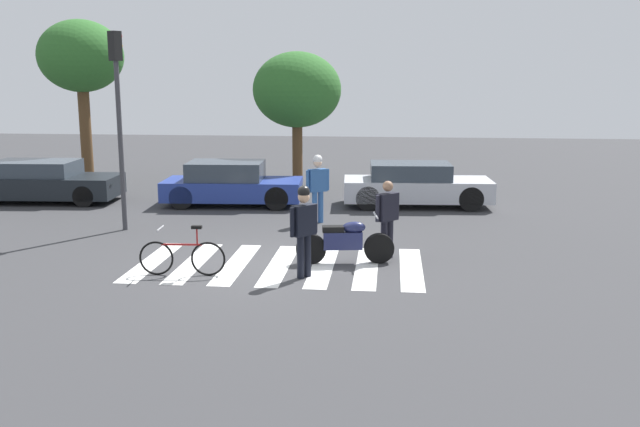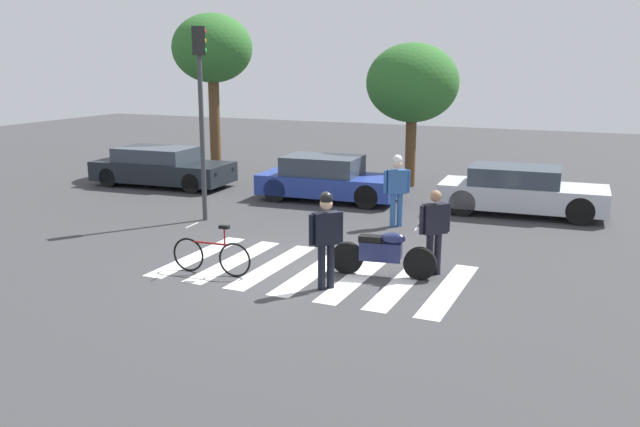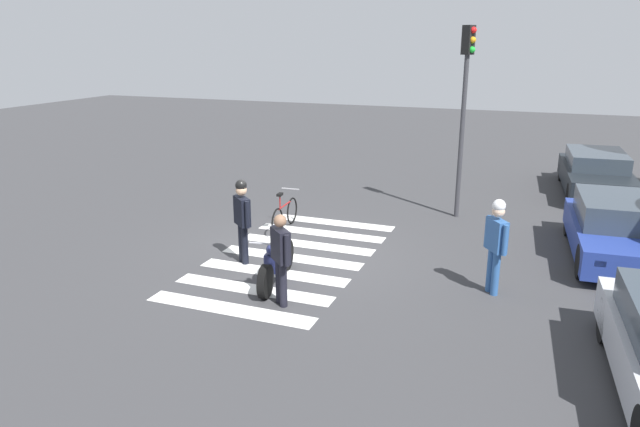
# 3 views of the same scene
# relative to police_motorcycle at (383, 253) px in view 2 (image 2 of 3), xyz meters

# --- Properties ---
(ground_plane) EXTENTS (60.00, 60.00, 0.00)m
(ground_plane) POSITION_rel_police_motorcycle_xyz_m (-1.33, -0.28, -0.45)
(ground_plane) COLOR #38383A
(police_motorcycle) EXTENTS (2.04, 0.62, 1.03)m
(police_motorcycle) POSITION_rel_police_motorcycle_xyz_m (0.00, 0.00, 0.00)
(police_motorcycle) COLOR black
(police_motorcycle) RESTS_ON ground_plane
(leaning_bicycle) EXTENTS (1.70, 0.46, 1.00)m
(leaning_bicycle) POSITION_rel_police_motorcycle_xyz_m (-3.08, -1.21, -0.08)
(leaning_bicycle) COLOR black
(leaning_bicycle) RESTS_ON ground_plane
(officer_on_foot) EXTENTS (0.47, 0.53, 1.80)m
(officer_on_foot) POSITION_rel_police_motorcycle_xyz_m (-0.71, -1.10, 0.59)
(officer_on_foot) COLOR black
(officer_on_foot) RESTS_ON ground_plane
(officer_by_motorcycle) EXTENTS (0.49, 0.51, 1.67)m
(officer_by_motorcycle) POSITION_rel_police_motorcycle_xyz_m (0.86, 0.50, 0.50)
(officer_by_motorcycle) COLOR black
(officer_by_motorcycle) RESTS_ON ground_plane
(pedestrian_bystander) EXTENTS (0.58, 0.44, 1.81)m
(pedestrian_bystander) POSITION_rel_police_motorcycle_xyz_m (-0.98, 3.95, 0.59)
(pedestrian_bystander) COLOR #2D5999
(pedestrian_bystander) RESTS_ON ground_plane
(crosswalk_stripes) EXTENTS (5.85, 3.18, 0.01)m
(crosswalk_stripes) POSITION_rel_police_motorcycle_xyz_m (-1.33, -0.28, -0.45)
(crosswalk_stripes) COLOR silver
(crosswalk_stripes) RESTS_ON ground_plane
(car_black_suv) EXTENTS (4.66, 2.06, 1.26)m
(car_black_suv) POSITION_rel_police_motorcycle_xyz_m (-9.74, 6.18, 0.16)
(car_black_suv) COLOR black
(car_black_suv) RESTS_ON ground_plane
(car_blue_hatchback) EXTENTS (4.17, 1.96, 1.31)m
(car_blue_hatchback) POSITION_rel_police_motorcycle_xyz_m (-3.82, 6.22, 0.18)
(car_blue_hatchback) COLOR black
(car_blue_hatchback) RESTS_ON ground_plane
(car_silver_sedan) EXTENTS (4.41, 1.94, 1.29)m
(car_silver_sedan) POSITION_rel_police_motorcycle_xyz_m (1.65, 6.60, 0.18)
(car_silver_sedan) COLOR black
(car_silver_sedan) RESTS_ON ground_plane
(traffic_light_pole) EXTENTS (0.33, 0.36, 4.88)m
(traffic_light_pole) POSITION_rel_police_motorcycle_xyz_m (-5.73, 2.62, 2.77)
(traffic_light_pole) COLOR #38383D
(traffic_light_pole) RESTS_ON ground_plane
(street_tree_near) EXTENTS (2.88, 2.88, 5.69)m
(street_tree_near) POSITION_rel_police_motorcycle_xyz_m (-9.69, 9.43, 3.94)
(street_tree_near) COLOR brown
(street_tree_near) RESTS_ON ground_plane
(street_tree_mid) EXTENTS (2.95, 2.95, 4.60)m
(street_tree_mid) POSITION_rel_police_motorcycle_xyz_m (-2.25, 9.43, 2.87)
(street_tree_mid) COLOR brown
(street_tree_mid) RESTS_ON ground_plane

